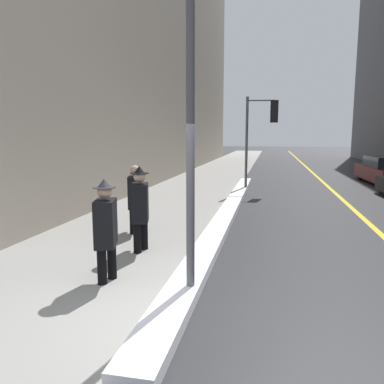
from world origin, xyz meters
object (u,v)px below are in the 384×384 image
at_px(pedestrian_with_shoulder_bag, 140,206).
at_px(pedestrian_in_fedora, 106,226).
at_px(lamp_post, 190,62).
at_px(traffic_light_near, 263,123).
at_px(pedestrian_nearside, 135,196).

bearing_deg(pedestrian_with_shoulder_bag, pedestrian_in_fedora, -14.93).
relative_size(lamp_post, pedestrian_with_shoulder_bag, 3.22).
distance_m(traffic_light_near, pedestrian_nearside, 8.31).
bearing_deg(lamp_post, pedestrian_in_fedora, 168.89).
relative_size(traffic_light_near, pedestrian_with_shoulder_bag, 2.24).
distance_m(pedestrian_with_shoulder_bag, pedestrian_nearside, 1.51).
bearing_deg(pedestrian_in_fedora, pedestrian_with_shoulder_bag, 165.07).
distance_m(pedestrian_in_fedora, pedestrian_with_shoulder_bag, 1.64).
bearing_deg(pedestrian_nearside, pedestrian_in_fedora, -3.65).
distance_m(lamp_post, pedestrian_with_shoulder_bag, 3.37).
xyz_separation_m(traffic_light_near, pedestrian_with_shoulder_bag, (-2.19, -8.96, -1.89)).
bearing_deg(pedestrian_nearside, lamp_post, 16.56).
bearing_deg(traffic_light_near, pedestrian_nearside, -117.24).
distance_m(lamp_post, pedestrian_in_fedora, 2.81).
distance_m(pedestrian_in_fedora, pedestrian_nearside, 3.09).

